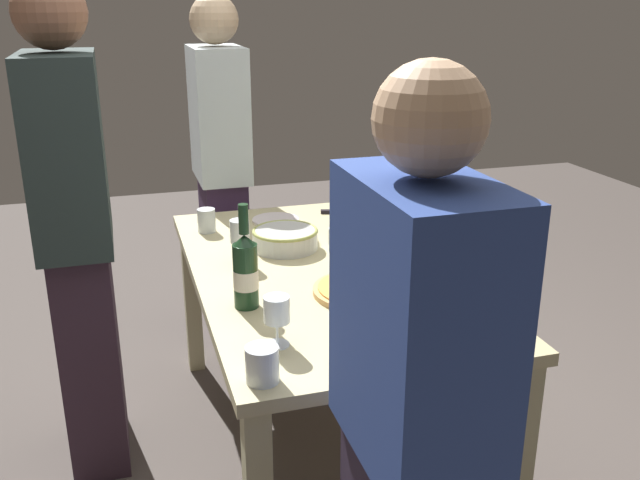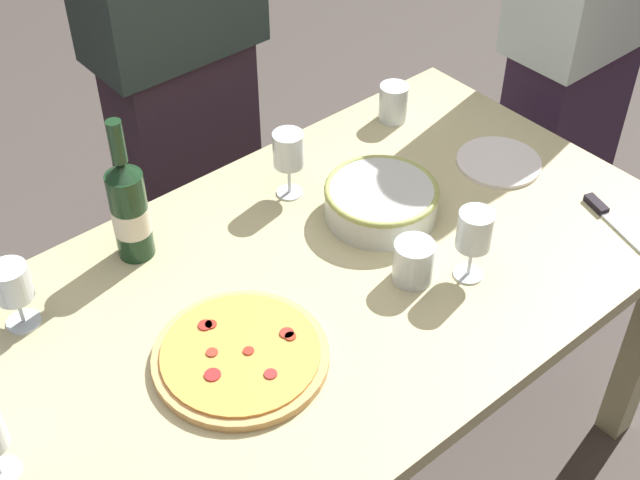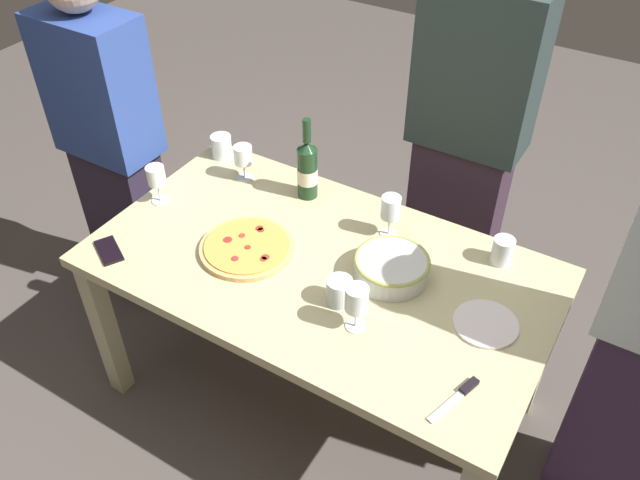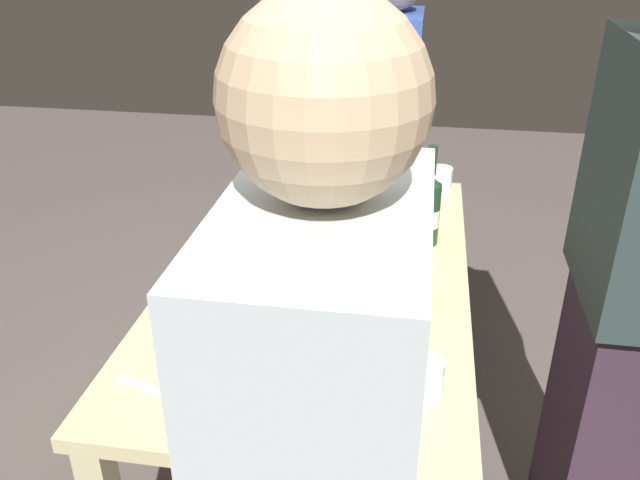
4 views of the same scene
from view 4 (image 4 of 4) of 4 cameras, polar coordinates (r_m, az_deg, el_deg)
The scene contains 17 objects.
ground_plane at distance 2.50m, azimuth 0.00°, elevation -17.80°, with size 8.00×8.00×0.00m, color #524A45.
dining_table at distance 2.09m, azimuth 0.00°, elevation -4.91°, with size 1.60×0.90×0.75m.
pizza at distance 2.27m, azimuth -0.77°, elevation 0.92°, with size 0.34×0.34×0.03m.
serving_bowl at distance 1.81m, azimuth 0.98°, elevation -5.39°, with size 0.26×0.26×0.08m.
wine_bottle at distance 2.19m, azimuth 9.32°, elevation 2.70°, with size 0.08×0.08×0.34m.
wine_glass_near_pizza at distance 2.45m, azimuth 8.61°, elevation 4.94°, with size 0.07×0.07×0.15m.
wine_glass_by_bottle at distance 1.85m, azimuth 7.51°, elevation -2.22°, with size 0.07×0.07×0.17m.
wine_glass_far_left at distance 1.81m, azimuth -7.26°, elevation -2.85°, with size 0.07×0.07×0.17m.
wine_glass_far_right at distance 2.64m, azimuth 2.24°, elevation 7.09°, with size 0.07×0.07×0.16m.
cup_amber at distance 1.91m, azimuth -4.37°, elevation -3.35°, with size 0.09×0.09×0.09m, color white.
cup_ceramic at distance 1.55m, azimuth 9.29°, elevation -11.71°, with size 0.07×0.07×0.10m, color white.
cup_spare at distance 2.64m, azimuth 10.40°, elevation 5.18°, with size 0.09×0.09×0.10m, color white.
side_plate at distance 1.55m, azimuth -2.65°, elevation -13.38°, with size 0.21×0.21×0.01m, color white.
cell_phone at distance 2.69m, azimuth -4.74°, elevation 5.01°, with size 0.07×0.14×0.01m, color black.
pizza_knife at distance 1.61m, azimuth -13.43°, elevation -12.65°, with size 0.08×0.20×0.02m.
person_host at distance 3.03m, azimuth 5.92°, elevation 8.28°, with size 0.42×0.24×1.58m.
person_guest_left at distance 1.86m, azimuth 25.04°, elevation -3.69°, with size 0.45×0.24×1.75m.
Camera 4 is at (1.75, 0.28, 1.76)m, focal length 37.06 mm.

